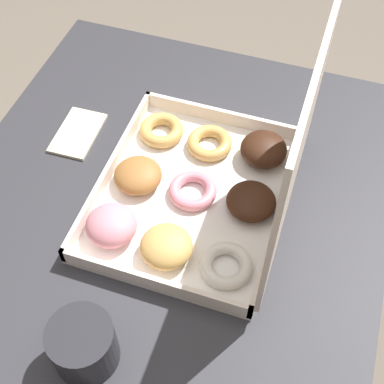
# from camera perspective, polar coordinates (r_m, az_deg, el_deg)

# --- Properties ---
(ground_plane) EXTENTS (8.00, 8.00, 0.00)m
(ground_plane) POSITION_cam_1_polar(r_m,az_deg,el_deg) (1.59, -1.88, -17.41)
(ground_plane) COLOR #6B6054
(dining_table) EXTENTS (0.91, 0.76, 0.74)m
(dining_table) POSITION_cam_1_polar(r_m,az_deg,el_deg) (1.03, -2.78, -6.18)
(dining_table) COLOR #2D2D33
(dining_table) RESTS_ON ground_plane
(donut_box) EXTENTS (0.38, 0.32, 0.37)m
(donut_box) POSITION_cam_1_polar(r_m,az_deg,el_deg) (0.89, 2.17, 1.01)
(donut_box) COLOR white
(donut_box) RESTS_ON dining_table
(coffee_mug) EXTENTS (0.09, 0.09, 0.08)m
(coffee_mug) POSITION_cam_1_polar(r_m,az_deg,el_deg) (0.79, -11.52, -15.66)
(coffee_mug) COLOR #232328
(coffee_mug) RESTS_ON dining_table
(paper_napkin) EXTENTS (0.12, 0.08, 0.01)m
(paper_napkin) POSITION_cam_1_polar(r_m,az_deg,el_deg) (1.06, -12.08, 6.18)
(paper_napkin) COLOR beige
(paper_napkin) RESTS_ON dining_table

